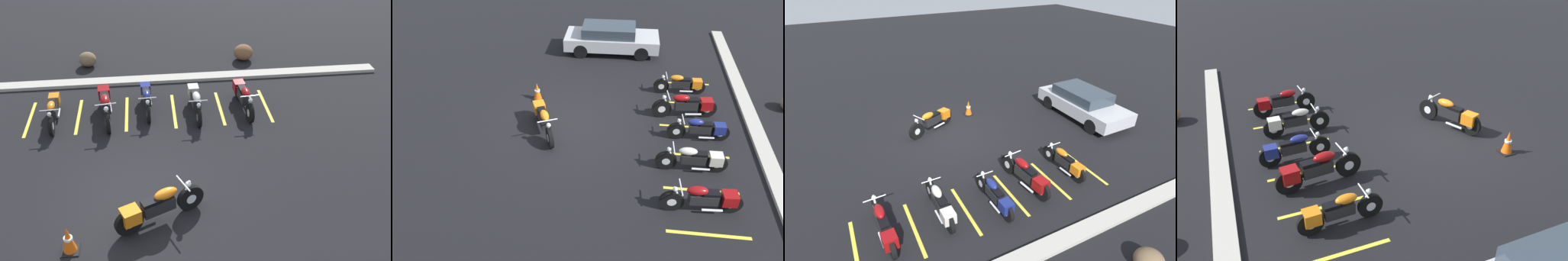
% 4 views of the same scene
% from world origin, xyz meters
% --- Properties ---
extents(ground, '(60.00, 60.00, 0.00)m').
position_xyz_m(ground, '(0.00, 0.00, 0.00)').
color(ground, black).
extents(motorcycle_orange_featured, '(2.15, 1.12, 0.91)m').
position_xyz_m(motorcycle_orange_featured, '(0.45, -0.72, 0.48)').
color(motorcycle_orange_featured, black).
rests_on(motorcycle_orange_featured, ground).
extents(parked_bike_0, '(0.56, 1.99, 0.78)m').
position_xyz_m(parked_bike_0, '(-2.58, 4.11, 0.42)').
color(parked_bike_0, black).
rests_on(parked_bike_0, ground).
extents(parked_bike_1, '(0.68, 2.29, 0.90)m').
position_xyz_m(parked_bike_1, '(-0.95, 4.17, 0.48)').
color(parked_bike_1, black).
rests_on(parked_bike_1, ground).
extents(parked_bike_2, '(0.57, 2.02, 0.79)m').
position_xyz_m(parked_bike_2, '(0.36, 4.50, 0.42)').
color(parked_bike_2, black).
rests_on(parked_bike_2, ground).
extents(parked_bike_3, '(0.59, 2.10, 0.83)m').
position_xyz_m(parked_bike_3, '(1.93, 4.13, 0.44)').
color(parked_bike_3, black).
rests_on(parked_bike_3, ground).
extents(parked_bike_4, '(0.61, 2.16, 0.85)m').
position_xyz_m(parked_bike_4, '(3.52, 4.21, 0.45)').
color(parked_bike_4, black).
rests_on(parked_bike_4, ground).
extents(car_silver, '(1.85, 4.32, 1.29)m').
position_xyz_m(car_silver, '(-6.12, 1.10, 0.68)').
color(car_silver, black).
rests_on(car_silver, ground).
extents(concrete_curb, '(18.00, 0.50, 0.12)m').
position_xyz_m(concrete_curb, '(0.00, 6.43, 0.06)').
color(concrete_curb, '#A8A399').
rests_on(concrete_curb, ground).
extents(landscape_rock_1, '(0.92, 0.90, 0.56)m').
position_xyz_m(landscape_rock_1, '(-1.84, 7.94, 0.28)').
color(landscape_rock_1, brown).
rests_on(landscape_rock_1, ground).
extents(traffic_cone, '(0.40, 0.40, 0.70)m').
position_xyz_m(traffic_cone, '(-1.50, -1.38, 0.33)').
color(traffic_cone, black).
rests_on(traffic_cone, ground).
extents(stall_line_0, '(0.10, 2.10, 0.00)m').
position_xyz_m(stall_line_0, '(-3.41, 4.26, 0.00)').
color(stall_line_0, gold).
rests_on(stall_line_0, ground).
extents(stall_line_1, '(0.10, 2.10, 0.00)m').
position_xyz_m(stall_line_1, '(-1.86, 4.26, 0.00)').
color(stall_line_1, gold).
rests_on(stall_line_1, ground).
extents(stall_line_2, '(0.10, 2.10, 0.00)m').
position_xyz_m(stall_line_2, '(-0.32, 4.26, 0.00)').
color(stall_line_2, gold).
rests_on(stall_line_2, ground).
extents(stall_line_3, '(0.10, 2.10, 0.00)m').
position_xyz_m(stall_line_3, '(1.22, 4.26, 0.00)').
color(stall_line_3, gold).
rests_on(stall_line_3, ground).
extents(stall_line_4, '(0.10, 2.10, 0.00)m').
position_xyz_m(stall_line_4, '(2.77, 4.26, 0.00)').
color(stall_line_4, gold).
rests_on(stall_line_4, ground).
extents(stall_line_5, '(0.10, 2.10, 0.00)m').
position_xyz_m(stall_line_5, '(4.31, 4.26, 0.00)').
color(stall_line_5, gold).
rests_on(stall_line_5, ground).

